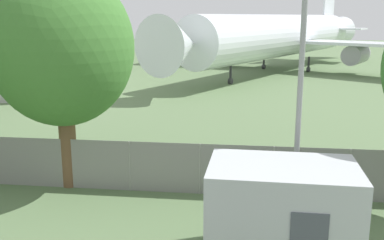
% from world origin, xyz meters
% --- Properties ---
extents(perimeter_fence, '(56.07, 0.07, 1.86)m').
position_xyz_m(perimeter_fence, '(0.00, 10.69, 0.93)').
color(perimeter_fence, gray).
rests_on(perimeter_fence, ground).
extents(airplane, '(34.00, 42.18, 13.32)m').
position_xyz_m(airplane, '(7.91, 47.97, 4.01)').
color(airplane, white).
rests_on(airplane, ground).
extents(portable_cabin, '(3.73, 2.48, 2.63)m').
position_xyz_m(portable_cabin, '(5.07, 6.39, 1.31)').
color(portable_cabin, silver).
rests_on(portable_cabin, ground).
extents(tree_far_right, '(5.08, 5.08, 7.93)m').
position_xyz_m(tree_far_right, '(-2.36, 10.91, 5.11)').
color(tree_far_right, brown).
rests_on(tree_far_right, ground).
extents(light_mast, '(0.44, 0.44, 8.71)m').
position_xyz_m(light_mast, '(5.62, 8.60, 5.24)').
color(light_mast, '#99999E').
rests_on(light_mast, ground).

